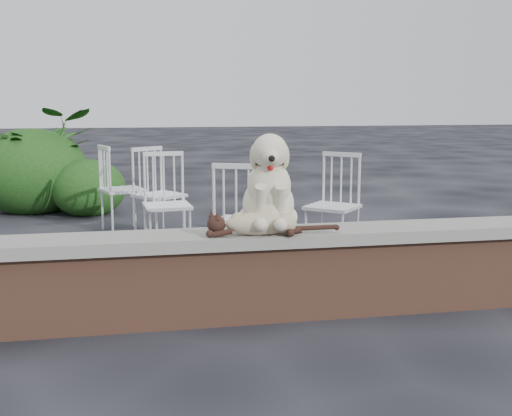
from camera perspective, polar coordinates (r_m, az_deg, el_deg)
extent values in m
plane|color=black|center=(4.35, 1.33, -9.54)|extent=(60.00, 60.00, 0.00)
cube|color=brown|center=(4.28, 1.34, -6.37)|extent=(6.00, 0.30, 0.50)
cube|color=slate|center=(4.21, 1.36, -2.57)|extent=(6.20, 0.40, 0.08)
imported|color=#154413|center=(8.79, -17.97, 4.14)|extent=(1.44, 1.34, 1.33)
imported|color=#154413|center=(8.90, -17.48, 3.38)|extent=(0.70, 0.70, 1.06)
ellipsoid|color=#154413|center=(8.74, -19.19, 3.00)|extent=(1.42, 1.30, 1.13)
ellipsoid|color=#154413|center=(8.32, -14.61, 1.70)|extent=(0.93, 0.85, 0.73)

